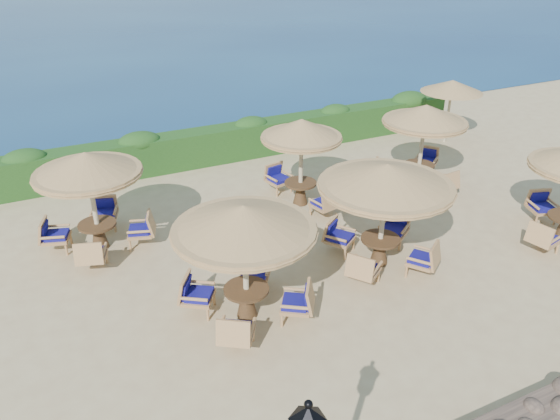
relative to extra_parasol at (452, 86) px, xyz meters
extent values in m
plane|color=tan|center=(-7.80, -5.20, -2.17)|extent=(120.00, 120.00, 0.00)
cube|color=#193E13|center=(-7.80, 2.00, -1.57)|extent=(18.00, 0.90, 1.20)
cube|color=brown|center=(-7.80, -11.40, -1.95)|extent=(15.00, 0.65, 0.44)
cone|color=black|center=(-12.60, -12.00, 1.05)|extent=(0.40, 0.40, 0.18)
cylinder|color=beige|center=(0.00, 0.00, -1.07)|extent=(0.10, 0.10, 2.20)
cone|color=olive|center=(0.00, 0.00, 0.01)|extent=(2.30, 2.30, 0.45)
cylinder|color=beige|center=(-11.06, -6.55, -0.97)|extent=(0.12, 0.12, 2.40)
cone|color=olive|center=(-11.06, -6.55, 0.21)|extent=(2.95, 2.95, 0.55)
cylinder|color=olive|center=(-11.06, -6.55, -0.07)|extent=(2.89, 2.89, 0.14)
cylinder|color=#4D331B|center=(-11.06, -6.55, -1.49)|extent=(0.96, 0.96, 0.06)
cone|color=#4D331B|center=(-11.06, -6.55, -1.84)|extent=(0.44, 0.44, 0.64)
cylinder|color=beige|center=(-7.31, -6.06, -0.97)|extent=(0.12, 0.12, 2.40)
cone|color=olive|center=(-7.31, -6.06, 0.21)|extent=(3.21, 3.21, 0.55)
cylinder|color=olive|center=(-7.31, -6.06, -0.07)|extent=(3.15, 3.15, 0.14)
cylinder|color=#4D331B|center=(-7.31, -6.06, -1.49)|extent=(0.96, 0.96, 0.06)
cone|color=#4D331B|center=(-7.31, -6.06, -1.84)|extent=(0.44, 0.44, 0.64)
cylinder|color=beige|center=(-13.42, -2.29, -0.97)|extent=(0.12, 0.12, 2.40)
cone|color=olive|center=(-13.42, -2.29, 0.21)|extent=(2.65, 2.65, 0.55)
cylinder|color=olive|center=(-13.42, -2.29, -0.07)|extent=(2.60, 2.60, 0.14)
cylinder|color=#4D331B|center=(-13.42, -2.29, -1.49)|extent=(0.96, 0.96, 0.06)
cone|color=#4D331B|center=(-13.42, -2.29, -1.84)|extent=(0.44, 0.44, 0.64)
cylinder|color=beige|center=(-7.55, -2.31, -0.97)|extent=(0.12, 0.12, 2.40)
cone|color=olive|center=(-7.55, -2.31, 0.21)|extent=(2.35, 2.35, 0.55)
cylinder|color=olive|center=(-7.55, -2.31, -0.07)|extent=(2.31, 2.31, 0.14)
cylinder|color=#4D331B|center=(-7.55, -2.31, -1.49)|extent=(0.96, 0.96, 0.06)
cone|color=#4D331B|center=(-7.55, -2.31, -1.84)|extent=(0.44, 0.44, 0.64)
cylinder|color=beige|center=(-3.49, -2.74, -0.97)|extent=(0.12, 0.12, 2.40)
cone|color=olive|center=(-3.49, -2.74, 0.21)|extent=(2.62, 2.62, 0.55)
cylinder|color=olive|center=(-3.49, -2.74, -0.07)|extent=(2.57, 2.57, 0.14)
cylinder|color=#4D331B|center=(-3.49, -2.74, -1.49)|extent=(0.96, 0.96, 0.06)
cone|color=#4D331B|center=(-3.49, -2.74, -1.84)|extent=(0.44, 0.44, 0.64)
camera|label=1|loc=(-14.50, -15.30, 5.26)|focal=35.00mm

